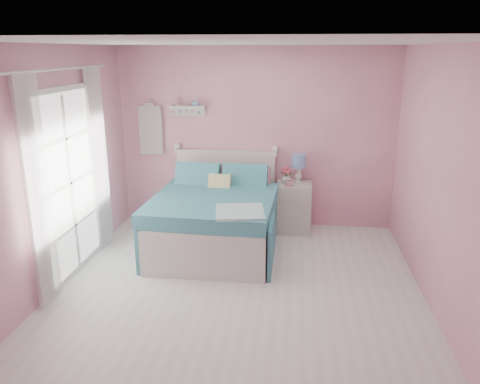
% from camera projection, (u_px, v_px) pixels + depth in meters
% --- Properties ---
extents(floor, '(4.50, 4.50, 0.00)m').
position_uv_depth(floor, '(236.00, 295.00, 5.04)').
color(floor, silver).
rests_on(floor, ground).
extents(room_shell, '(4.50, 4.50, 4.50)m').
position_uv_depth(room_shell, '(236.00, 151.00, 4.58)').
color(room_shell, '#C87E97').
rests_on(room_shell, floor).
extents(bed, '(1.61, 1.97, 1.12)m').
position_uv_depth(bed, '(216.00, 219.00, 6.18)').
color(bed, silver).
rests_on(bed, floor).
extents(nightstand, '(0.49, 0.48, 0.71)m').
position_uv_depth(nightstand, '(294.00, 207.00, 6.76)').
color(nightstand, beige).
rests_on(nightstand, floor).
extents(table_lamp, '(0.20, 0.20, 0.41)m').
position_uv_depth(table_lamp, '(299.00, 163.00, 6.63)').
color(table_lamp, white).
rests_on(table_lamp, nightstand).
extents(vase, '(0.16, 0.16, 0.15)m').
position_uv_depth(vase, '(286.00, 178.00, 6.64)').
color(vase, silver).
rests_on(vase, nightstand).
extents(teacup, '(0.14, 0.14, 0.08)m').
position_uv_depth(teacup, '(289.00, 183.00, 6.51)').
color(teacup, '#C88695').
rests_on(teacup, nightstand).
extents(roses, '(0.14, 0.11, 0.12)m').
position_uv_depth(roses, '(286.00, 171.00, 6.60)').
color(roses, '#E34D6A').
rests_on(roses, vase).
extents(wall_shelf, '(0.50, 0.15, 0.25)m').
position_uv_depth(wall_shelf, '(187.00, 108.00, 6.73)').
color(wall_shelf, silver).
rests_on(wall_shelf, room_shell).
extents(hanging_dress, '(0.34, 0.03, 0.72)m').
position_uv_depth(hanging_dress, '(151.00, 130.00, 6.88)').
color(hanging_dress, white).
rests_on(hanging_dress, room_shell).
extents(french_door, '(0.04, 1.32, 2.16)m').
position_uv_depth(french_door, '(69.00, 184.00, 5.33)').
color(french_door, silver).
rests_on(french_door, floor).
extents(curtain_near, '(0.04, 0.40, 2.32)m').
position_uv_depth(curtain_near, '(38.00, 194.00, 4.59)').
color(curtain_near, white).
rests_on(curtain_near, floor).
extents(curtain_far, '(0.04, 0.40, 2.32)m').
position_uv_depth(curtain_far, '(99.00, 160.00, 6.00)').
color(curtain_far, white).
rests_on(curtain_far, floor).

